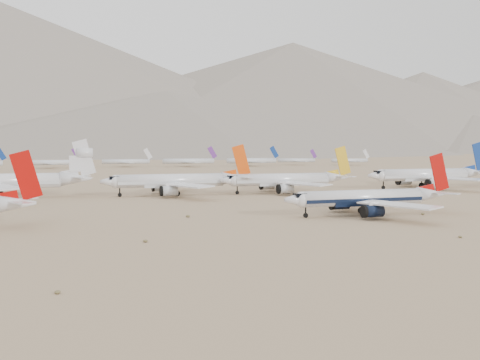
{
  "coord_description": "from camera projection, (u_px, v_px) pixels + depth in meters",
  "views": [
    {
      "loc": [
        -56.06,
        -106.74,
        16.67
      ],
      "look_at": [
        -10.88,
        35.9,
        7.0
      ],
      "focal_mm": 40.0,
      "sensor_mm": 36.0,
      "label": 1
    }
  ],
  "objects": [
    {
      "name": "foothills",
      "position": [
        317.0,
        125.0,
        1320.35
      ],
      "size": [
        4637.5,
        1395.0,
        155.0
      ],
      "color": "slate",
      "rests_on": "ground"
    },
    {
      "name": "ground",
      "position": [
        335.0,
        220.0,
        119.51
      ],
      "size": [
        7000.0,
        7000.0,
        0.0
      ],
      "primitive_type": "plane",
      "color": "#7E6549",
      "rests_on": "ground"
    },
    {
      "name": "desert_scrub",
      "position": [
        349.0,
        242.0,
        90.95
      ],
      "size": [
        247.37,
        121.67,
        0.63
      ],
      "color": "brown",
      "rests_on": "ground"
    },
    {
      "name": "main_airliner",
      "position": [
        370.0,
        198.0,
        128.05
      ],
      "size": [
        42.23,
        41.25,
        14.9
      ],
      "color": "silver",
      "rests_on": "ground"
    },
    {
      "name": "row2_navy_widebody",
      "position": [
        428.0,
        175.0,
        209.13
      ],
      "size": [
        51.37,
        50.24,
        18.28
      ],
      "color": "silver",
      "rests_on": "ground"
    },
    {
      "name": "row2_white_trijet",
      "position": [
        4.0,
        181.0,
        168.27
      ],
      "size": [
        53.45,
        52.24,
        18.94
      ],
      "color": "silver",
      "rests_on": "ground"
    },
    {
      "name": "mountain_range",
      "position": [
        111.0,
        91.0,
        1696.19
      ],
      "size": [
        7354.0,
        3024.0,
        470.0
      ],
      "color": "slate",
      "rests_on": "ground"
    },
    {
      "name": "distant_storage_row",
      "position": [
        86.0,
        162.0,
        398.98
      ],
      "size": [
        466.39,
        57.78,
        14.12
      ],
      "color": "silver",
      "rests_on": "ground"
    },
    {
      "name": "row2_gold_tail",
      "position": [
        287.0,
        180.0,
        187.48
      ],
      "size": [
        46.59,
        45.56,
        16.59
      ],
      "color": "silver",
      "rests_on": "ground"
    },
    {
      "name": "row2_orange_tail",
      "position": [
        177.0,
        181.0,
        178.94
      ],
      "size": [
        48.14,
        47.1,
        17.17
      ],
      "color": "silver",
      "rests_on": "ground"
    }
  ]
}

